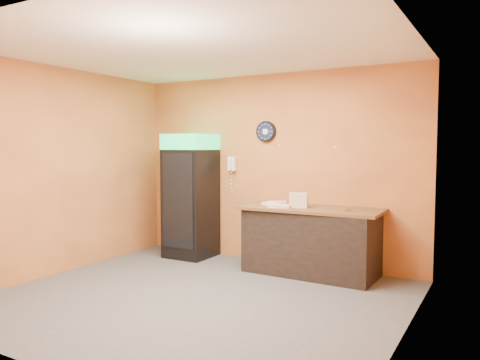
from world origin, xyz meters
The scene contains 15 objects.
floor centered at (0.00, 0.00, 0.00)m, with size 4.50×4.50×0.00m, color #47474C.
back_wall centered at (0.00, 2.00, 1.40)m, with size 4.50×0.02×2.80m, color #D7853C.
left_wall centered at (-2.25, 0.00, 1.40)m, with size 0.02×4.00×2.80m, color #D7853C.
right_wall centered at (2.25, 0.00, 1.40)m, with size 0.02×4.00×2.80m, color #D7853C.
ceiling centered at (0.00, 0.00, 2.80)m, with size 4.50×4.00×0.02m, color white.
beverage_cooler centered at (-1.27, 1.61, 0.94)m, with size 0.68×0.69×1.92m.
prep_counter centered at (0.75, 1.61, 0.43)m, with size 1.74×0.77×0.87m, color black.
wall_clock centered at (-0.11, 1.97, 1.95)m, with size 0.31×0.06×0.31m.
wall_phone centered at (-0.70, 1.95, 1.46)m, with size 0.12×0.11×0.22m.
butcher_paper centered at (0.75, 1.61, 0.89)m, with size 1.89×0.83×0.04m, color brown.
sub_roll_stack centered at (0.62, 1.49, 1.01)m, with size 0.25×0.13×0.20m.
wrapped_sandwich_left centered at (0.19, 1.55, 0.93)m, with size 0.27×0.11×0.04m, color silver.
wrapped_sandwich_mid centered at (0.38, 1.37, 0.93)m, with size 0.29×0.11×0.04m, color silver.
wrapped_sandwich_right centered at (0.17, 1.75, 0.93)m, with size 0.27×0.11×0.04m, color silver.
kitchen_tool centered at (0.68, 1.59, 0.94)m, with size 0.07×0.07×0.07m, color silver.
Camera 1 is at (3.03, -4.29, 1.72)m, focal length 35.00 mm.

